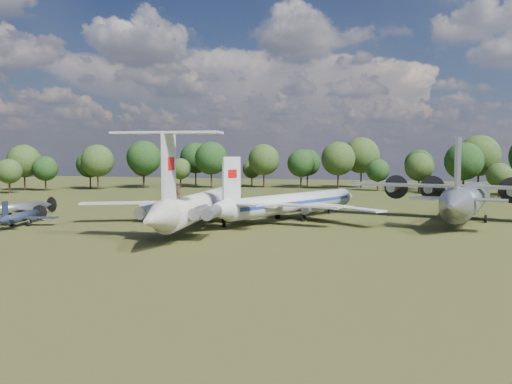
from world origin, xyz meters
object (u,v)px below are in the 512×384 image
(small_prop_west, at_px, (21,219))
(il62_airliner, at_px, (207,208))
(tu104_jet, at_px, (294,206))
(person_on_il62, at_px, (178,191))
(an12_transport, at_px, (468,203))
(small_prop_northwest, at_px, (17,210))

(small_prop_west, bearing_deg, il62_airliner, 3.73)
(tu104_jet, xyz_separation_m, person_on_il62, (-8.67, -23.50, 3.85))
(tu104_jet, relative_size, person_on_il62, 21.58)
(il62_airliner, bearing_deg, tu104_jet, 33.62)
(il62_airliner, relative_size, person_on_il62, 26.00)
(tu104_jet, bearing_deg, il62_airliner, -115.55)
(an12_transport, relative_size, small_prop_west, 3.05)
(il62_airliner, distance_m, tu104_jet, 14.47)
(tu104_jet, height_order, an12_transport, an12_transport)
(il62_airliner, distance_m, small_prop_west, 26.80)
(an12_transport, bearing_deg, il62_airliner, -144.54)
(an12_transport, distance_m, small_prop_west, 67.25)
(an12_transport, height_order, person_on_il62, person_on_il62)
(il62_airliner, distance_m, small_prop_northwest, 34.12)
(il62_airliner, relative_size, small_prop_west, 3.74)
(tu104_jet, xyz_separation_m, an12_transport, (26.30, 6.73, 0.62))
(il62_airliner, xyz_separation_m, small_prop_west, (-25.08, -9.31, -1.50))
(an12_transport, bearing_deg, small_prop_northwest, -155.11)
(small_prop_west, height_order, person_on_il62, person_on_il62)
(il62_airliner, distance_m, an12_transport, 40.51)
(il62_airliner, height_order, tu104_jet, il62_airliner)
(il62_airliner, distance_m, person_on_il62, 14.38)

